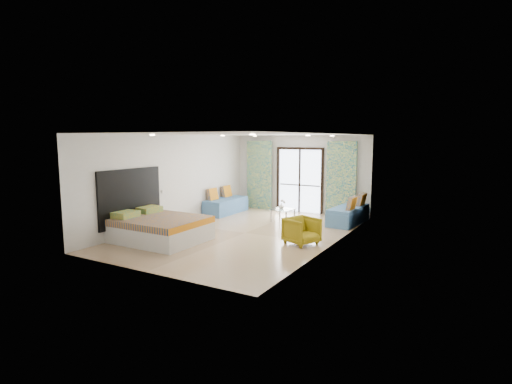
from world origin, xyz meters
The scene contains 24 objects.
floor centered at (0.00, 0.00, 0.00)m, with size 5.00×7.50×0.01m, color #A18260, non-canonical shape.
ceiling centered at (0.00, 0.00, 2.70)m, with size 5.00×7.50×0.01m, color silver, non-canonical shape.
wall_back centered at (0.00, 3.75, 1.35)m, with size 5.00×0.01×2.70m, color silver, non-canonical shape.
wall_front centered at (0.00, -3.75, 1.35)m, with size 5.00×0.01×2.70m, color silver, non-canonical shape.
wall_left centered at (-2.50, 0.00, 1.35)m, with size 0.01×7.50×2.70m, color silver, non-canonical shape.
wall_right centered at (2.50, 0.00, 1.35)m, with size 0.01×7.50×2.70m, color silver, non-canonical shape.
balcony_door centered at (0.00, 3.72, 1.26)m, with size 1.76×0.08×2.28m.
balcony_rail centered at (0.00, 3.73, 0.95)m, with size 1.52×0.03×0.04m, color #595451.
curtain_left centered at (-1.55, 3.57, 1.25)m, with size 1.00×0.10×2.50m, color white.
curtain_right centered at (1.55, 3.57, 1.25)m, with size 1.00×0.10×2.50m, color white.
downlight_a centered at (-1.40, -2.00, 2.67)m, with size 0.12×0.12×0.02m, color #FFE0B2.
downlight_b centered at (1.40, -2.00, 2.67)m, with size 0.12×0.12×0.02m, color #FFE0B2.
downlight_c centered at (-1.40, 1.00, 2.67)m, with size 0.12×0.12×0.02m, color #FFE0B2.
downlight_d centered at (1.40, 1.00, 2.67)m, with size 0.12×0.12×0.02m, color #FFE0B2.
downlight_e centered at (-1.40, 3.00, 2.67)m, with size 0.12×0.12×0.02m, color #FFE0B2.
downlight_f centered at (1.40, 3.00, 2.67)m, with size 0.12×0.12×0.02m, color #FFE0B2.
headboard centered at (-2.46, -1.78, 1.05)m, with size 0.06×2.10×1.50m, color black.
switch_plate centered at (-2.47, -0.53, 1.05)m, with size 0.02×0.10×0.10m, color silver.
bed centered at (-1.48, -1.78, 0.31)m, with size 2.18×1.78×0.75m.
daybed_left centered at (-2.12, 2.17, 0.28)m, with size 0.73×1.86×0.91m.
daybed_right centered at (2.12, 2.63, 0.28)m, with size 0.85×1.90×0.92m.
coffee_table centered at (0.25, 1.87, 0.36)m, with size 0.66×0.66×0.71m.
vase centered at (0.21, 1.84, 0.49)m, with size 0.17×0.18×0.17m, color white.
armchair centered at (1.82, -0.31, 0.37)m, with size 0.71×0.66×0.73m, color olive.
Camera 1 is at (5.58, -9.21, 2.59)m, focal length 28.00 mm.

